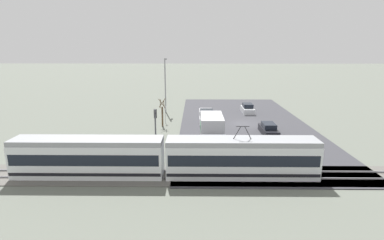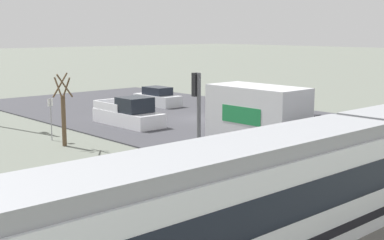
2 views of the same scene
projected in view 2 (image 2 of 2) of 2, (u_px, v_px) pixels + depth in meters
name	position (u px, v px, depth m)	size (l,w,h in m)	color
ground_plane	(203.00, 120.00, 37.97)	(320.00, 320.00, 0.00)	#60665B
road_surface	(203.00, 119.00, 37.96)	(18.14, 41.01, 0.08)	#38383D
light_rail_tram	(361.00, 167.00, 18.10)	(26.04, 2.58, 4.45)	silver
box_truck	(276.00, 125.00, 26.43)	(2.50, 8.74, 3.40)	#4C5156
pickup_truck	(129.00, 114.00, 35.34)	(2.07, 5.51, 1.90)	silver
sedan_car_0	(157.00, 98.00, 44.58)	(1.81, 4.35, 1.54)	silver
sedan_car_1	(284.00, 115.00, 35.53)	(1.76, 4.68, 1.44)	black
traffic_light_pole	(197.00, 112.00, 21.54)	(0.28, 0.47, 4.58)	#47474C
street_tree	(63.00, 113.00, 29.01)	(0.96, 0.80, 3.99)	brown
no_parking_sign	(51.00, 115.00, 30.59)	(0.32, 0.08, 2.42)	gray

